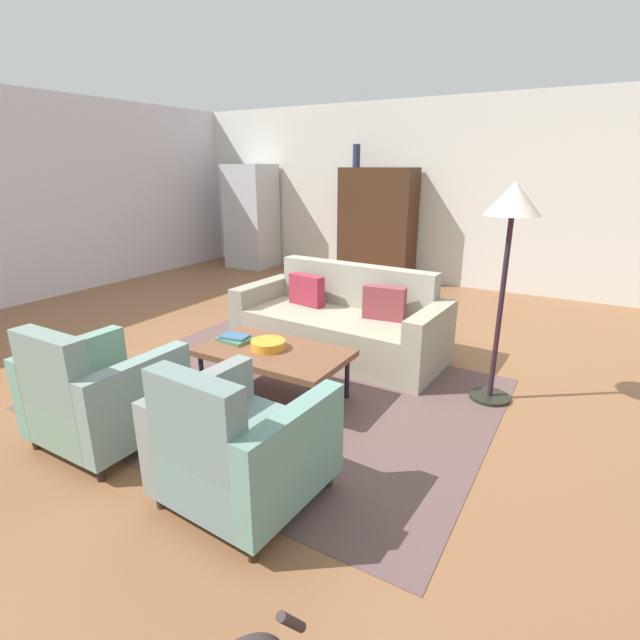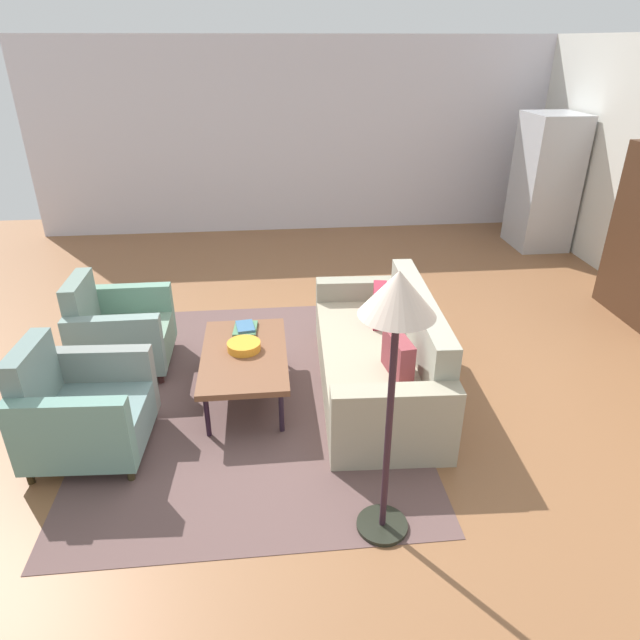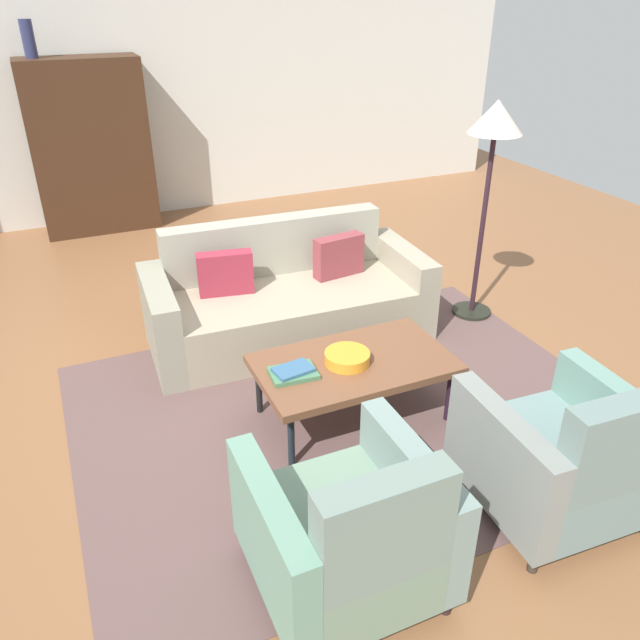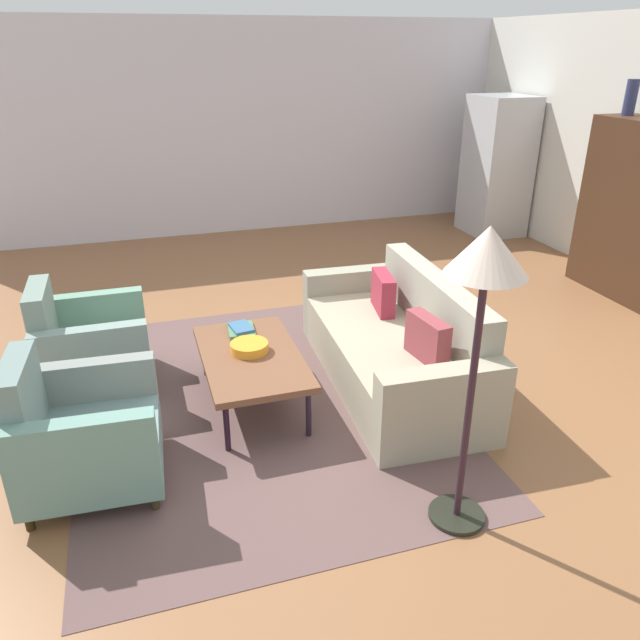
{
  "view_description": "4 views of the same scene",
  "coord_description": "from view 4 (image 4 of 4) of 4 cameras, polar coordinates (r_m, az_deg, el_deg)",
  "views": [
    {
      "loc": [
        2.32,
        -3.6,
        1.82
      ],
      "look_at": [
        0.27,
        -0.13,
        0.51
      ],
      "focal_mm": 26.65,
      "sensor_mm": 36.0,
      "label": 1
    },
    {
      "loc": [
        4.2,
        -0.51,
        2.72
      ],
      "look_at": [
        0.3,
        -0.11,
        0.74
      ],
      "focal_mm": 31.19,
      "sensor_mm": 36.0,
      "label": 2
    },
    {
      "loc": [
        -1.31,
        -3.6,
        2.45
      ],
      "look_at": [
        0.01,
        -0.61,
        0.68
      ],
      "focal_mm": 35.01,
      "sensor_mm": 36.0,
      "label": 3
    },
    {
      "loc": [
        4.1,
        -1.43,
        2.48
      ],
      "look_at": [
        0.22,
        -0.21,
        0.63
      ],
      "focal_mm": 34.27,
      "sensor_mm": 36.0,
      "label": 4
    }
  ],
  "objects": [
    {
      "name": "floor_lamp",
      "position": [
        3.01,
        15.08,
        3.46
      ],
      "size": [
        0.4,
        0.4,
        1.72
      ],
      "color": "black",
      "rests_on": "ground"
    },
    {
      "name": "refrigerator",
      "position": [
        9.0,
        16.18,
        13.6
      ],
      "size": [
        0.8,
        0.73,
        1.85
      ],
      "color": "#B7BABF",
      "rests_on": "ground"
    },
    {
      "name": "fruit_bowl",
      "position": [
        4.5,
        -6.61,
        -2.54
      ],
      "size": [
        0.28,
        0.28,
        0.07
      ],
      "primitive_type": "cylinder",
      "color": "orange",
      "rests_on": "coffee_table"
    },
    {
      "name": "armchair_right",
      "position": [
        3.97,
        -21.58,
        -10.07
      ],
      "size": [
        0.84,
        0.84,
        0.88
      ],
      "rotation": [
        0.0,
        0.0,
        -0.06
      ],
      "color": "#321A1A",
      "rests_on": "ground"
    },
    {
      "name": "armchair_left",
      "position": [
        5.01,
        -21.02,
        -2.53
      ],
      "size": [
        0.8,
        0.8,
        0.88
      ],
      "rotation": [
        0.0,
        0.0,
        0.0
      ],
      "color": "#382712",
      "rests_on": "ground"
    },
    {
      "name": "cabinet",
      "position": [
        7.18,
        27.55,
        9.02
      ],
      "size": [
        1.2,
        0.51,
        1.8
      ],
      "color": "#3E2516",
      "rests_on": "ground"
    },
    {
      "name": "coffee_table",
      "position": [
        4.49,
        -6.45,
        -3.6
      ],
      "size": [
        1.2,
        0.7,
        0.41
      ],
      "color": "black",
      "rests_on": "ground"
    },
    {
      "name": "ground_plane",
      "position": [
        5.0,
        1.55,
        -5.3
      ],
      "size": [
        10.8,
        10.8,
        0.0
      ],
      "primitive_type": "plane",
      "color": "brown"
    },
    {
      "name": "area_rug",
      "position": [
        4.69,
        -5.63,
        -7.55
      ],
      "size": [
        3.4,
        2.6,
        0.01
      ],
      "primitive_type": "cube",
      "color": "brown",
      "rests_on": "ground"
    },
    {
      "name": "vase_tall",
      "position": [
        7.3,
        27.03,
        18.03
      ],
      "size": [
        0.12,
        0.12,
        0.35
      ],
      "primitive_type": "cylinder",
      "color": "navy",
      "rests_on": "cabinet"
    },
    {
      "name": "couch",
      "position": [
        4.86,
        7.45,
        -2.57
      ],
      "size": [
        2.14,
        1.0,
        0.86
      ],
      "rotation": [
        0.0,
        0.0,
        3.09
      ],
      "color": "tan",
      "rests_on": "ground"
    },
    {
      "name": "wall_left",
      "position": [
        8.78,
        -8.32,
        17.18
      ],
      "size": [
        0.12,
        7.8,
        2.8
      ],
      "primitive_type": "cube",
      "color": "silver",
      "rests_on": "ground"
    },
    {
      "name": "book_stack",
      "position": [
        4.82,
        -7.38,
        -0.85
      ],
      "size": [
        0.29,
        0.22,
        0.05
      ],
      "color": "#487A54",
      "rests_on": "coffee_table"
    }
  ]
}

